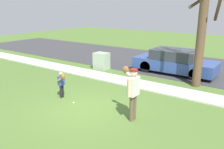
{
  "coord_description": "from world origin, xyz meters",
  "views": [
    {
      "loc": [
        5.49,
        -5.95,
        3.63
      ],
      "look_at": [
        0.25,
        1.45,
        1.0
      ],
      "focal_mm": 37.62,
      "sensor_mm": 36.0,
      "label": 1
    }
  ],
  "objects_px": {
    "baseball": "(74,103)",
    "street_tree_near": "(202,25)",
    "person_adult": "(133,89)",
    "person_child": "(62,81)",
    "parked_wagon_blue": "(175,62)",
    "utility_cabinet": "(101,61)"
  },
  "relations": [
    {
      "from": "baseball",
      "to": "street_tree_near",
      "type": "relative_size",
      "value": 0.01
    },
    {
      "from": "person_adult",
      "to": "street_tree_near",
      "type": "height_order",
      "value": "street_tree_near"
    },
    {
      "from": "baseball",
      "to": "street_tree_near",
      "type": "distance_m",
      "value": 6.52
    },
    {
      "from": "person_child",
      "to": "street_tree_near",
      "type": "xyz_separation_m",
      "value": [
        4.03,
        4.72,
        2.14
      ]
    },
    {
      "from": "street_tree_near",
      "to": "parked_wagon_blue",
      "type": "height_order",
      "value": "street_tree_near"
    },
    {
      "from": "utility_cabinet",
      "to": "street_tree_near",
      "type": "height_order",
      "value": "street_tree_near"
    },
    {
      "from": "person_adult",
      "to": "baseball",
      "type": "height_order",
      "value": "person_adult"
    },
    {
      "from": "person_child",
      "to": "parked_wagon_blue",
      "type": "bearing_deg",
      "value": 70.39
    },
    {
      "from": "baseball",
      "to": "street_tree_near",
      "type": "xyz_separation_m",
      "value": [
        3.25,
        4.88,
        2.83
      ]
    },
    {
      "from": "street_tree_near",
      "to": "parked_wagon_blue",
      "type": "xyz_separation_m",
      "value": [
        -1.68,
        1.59,
        -2.21
      ]
    },
    {
      "from": "person_adult",
      "to": "parked_wagon_blue",
      "type": "height_order",
      "value": "person_adult"
    },
    {
      "from": "person_adult",
      "to": "person_child",
      "type": "relative_size",
      "value": 1.55
    },
    {
      "from": "baseball",
      "to": "parked_wagon_blue",
      "type": "height_order",
      "value": "parked_wagon_blue"
    },
    {
      "from": "person_adult",
      "to": "baseball",
      "type": "relative_size",
      "value": 23.73
    },
    {
      "from": "person_adult",
      "to": "street_tree_near",
      "type": "xyz_separation_m",
      "value": [
        0.73,
        4.72,
        1.77
      ]
    },
    {
      "from": "person_adult",
      "to": "street_tree_near",
      "type": "bearing_deg",
      "value": -97.96
    },
    {
      "from": "parked_wagon_blue",
      "to": "person_adult",
      "type": "bearing_deg",
      "value": -81.38
    },
    {
      "from": "person_child",
      "to": "baseball",
      "type": "relative_size",
      "value": 15.27
    },
    {
      "from": "person_child",
      "to": "utility_cabinet",
      "type": "relative_size",
      "value": 1.14
    },
    {
      "from": "person_child",
      "to": "street_tree_near",
      "type": "relative_size",
      "value": 0.21
    },
    {
      "from": "baseball",
      "to": "person_child",
      "type": "bearing_deg",
      "value": 168.18
    },
    {
      "from": "person_adult",
      "to": "utility_cabinet",
      "type": "xyz_separation_m",
      "value": [
        -4.86,
        4.63,
        -0.6
      ]
    }
  ]
}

